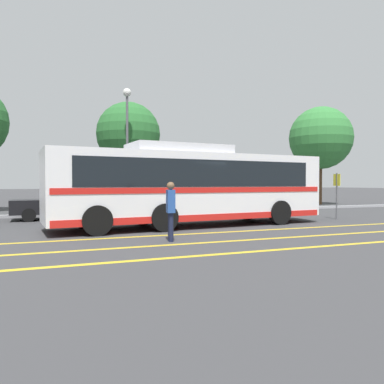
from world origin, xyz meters
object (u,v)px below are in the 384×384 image
at_px(parked_car_1, 60,203).
at_px(pedestrian_0, 171,207).
at_px(transit_bus, 192,185).
at_px(tree_2, 321,138).
at_px(bus_stop_sign, 337,190).
at_px(street_lamp, 127,127).
at_px(tree_1, 128,134).

bearing_deg(parked_car_1, pedestrian_0, -163.35).
relative_size(transit_bus, pedestrian_0, 6.65).
bearing_deg(transit_bus, tree_2, 119.35).
bearing_deg(pedestrian_0, bus_stop_sign, -59.55).
height_order(transit_bus, pedestrian_0, transit_bus).
distance_m(transit_bus, pedestrian_0, 4.07).
height_order(pedestrian_0, street_lamp, street_lamp).
xyz_separation_m(transit_bus, street_lamp, (-1.05, 7.46, 3.29)).
bearing_deg(tree_1, bus_stop_sign, -52.75).
height_order(parked_car_1, pedestrian_0, pedestrian_0).
bearing_deg(tree_2, bus_stop_sign, -127.04).
distance_m(parked_car_1, tree_2, 21.14).
relative_size(pedestrian_0, bus_stop_sign, 0.80).
xyz_separation_m(parked_car_1, pedestrian_0, (2.80, -8.47, 0.25)).
relative_size(transit_bus, street_lamp, 1.63).
bearing_deg(pedestrian_0, tree_1, 3.08).
xyz_separation_m(transit_bus, tree_2, (15.12, 10.28, 3.69)).
distance_m(transit_bus, bus_stop_sign, 7.43).
relative_size(transit_bus, parked_car_1, 2.71).
bearing_deg(parked_car_1, tree_2, -76.85).
height_order(transit_bus, bus_stop_sign, transit_bus).
relative_size(parked_car_1, bus_stop_sign, 1.95).
xyz_separation_m(parked_car_1, tree_2, (19.95, 5.27, 4.58)).
bearing_deg(bus_stop_sign, pedestrian_0, -74.24).
distance_m(tree_1, tree_2, 15.51).
bearing_deg(transit_bus, parked_car_1, -140.87).
bearing_deg(pedestrian_0, parked_car_1, 28.15).
bearing_deg(pedestrian_0, transit_bus, -20.38).
xyz_separation_m(pedestrian_0, bus_stop_sign, (9.45, 3.55, 0.40)).
bearing_deg(street_lamp, pedestrian_0, -95.06).
distance_m(transit_bus, street_lamp, 8.22).
xyz_separation_m(tree_1, tree_2, (15.51, -0.08, 0.42)).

